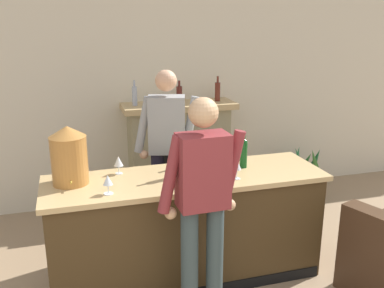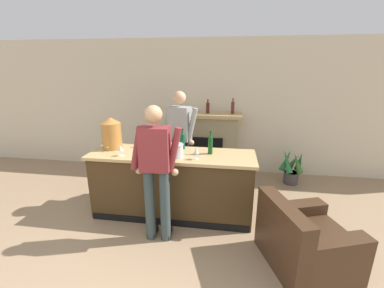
{
  "view_description": "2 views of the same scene",
  "coord_description": "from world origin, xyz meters",
  "px_view_note": "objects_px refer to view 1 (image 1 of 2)",
  "views": [
    {
      "loc": [
        -0.72,
        -1.03,
        2.28
      ],
      "look_at": [
        0.37,
        2.66,
        1.16
      ],
      "focal_mm": 40.0,
      "sensor_mm": 36.0,
      "label": 1
    },
    {
      "loc": [
        1.03,
        -1.15,
        2.21
      ],
      "look_at": [
        0.44,
        2.79,
        0.99
      ],
      "focal_mm": 24.0,
      "sensor_mm": 36.0,
      "label": 2
    }
  ],
  "objects_px": {
    "wine_bottle_riesling_slim": "(244,152)",
    "wine_glass_front_right": "(108,181)",
    "fireplace_stone": "(179,153)",
    "copper_dispenser": "(69,155)",
    "person_customer": "(202,205)",
    "wine_bottle_merlot_tall": "(191,151)",
    "wine_glass_by_dispenser": "(118,162)",
    "wine_bottle_burgundy_dark": "(176,160)",
    "potted_plant_corner": "(306,172)",
    "person_bartender": "(167,151)",
    "ice_bucket_steel": "(200,170)",
    "wine_glass_front_left": "(237,165)"
  },
  "relations": [
    {
      "from": "person_bartender",
      "to": "copper_dispenser",
      "type": "height_order",
      "value": "person_bartender"
    },
    {
      "from": "potted_plant_corner",
      "to": "person_customer",
      "type": "height_order",
      "value": "person_customer"
    },
    {
      "from": "fireplace_stone",
      "to": "wine_bottle_burgundy_dark",
      "type": "xyz_separation_m",
      "value": [
        -0.45,
        -1.65,
        0.47
      ]
    },
    {
      "from": "potted_plant_corner",
      "to": "ice_bucket_steel",
      "type": "bearing_deg",
      "value": -142.12
    },
    {
      "from": "wine_bottle_riesling_slim",
      "to": "wine_glass_front_right",
      "type": "bearing_deg",
      "value": -167.24
    },
    {
      "from": "person_customer",
      "to": "copper_dispenser",
      "type": "bearing_deg",
      "value": 141.16
    },
    {
      "from": "wine_bottle_riesling_slim",
      "to": "wine_glass_by_dispenser",
      "type": "distance_m",
      "value": 1.12
    },
    {
      "from": "wine_bottle_burgundy_dark",
      "to": "wine_glass_front_right",
      "type": "relative_size",
      "value": 2.24
    },
    {
      "from": "person_customer",
      "to": "wine_bottle_merlot_tall",
      "type": "height_order",
      "value": "person_customer"
    },
    {
      "from": "copper_dispenser",
      "to": "wine_glass_front_left",
      "type": "relative_size",
      "value": 2.81
    },
    {
      "from": "fireplace_stone",
      "to": "ice_bucket_steel",
      "type": "xyz_separation_m",
      "value": [
        -0.28,
        -1.78,
        0.42
      ]
    },
    {
      "from": "person_customer",
      "to": "person_bartender",
      "type": "xyz_separation_m",
      "value": [
        0.04,
        1.3,
        0.03
      ]
    },
    {
      "from": "ice_bucket_steel",
      "to": "copper_dispenser",
      "type": "bearing_deg",
      "value": 167.15
    },
    {
      "from": "ice_bucket_steel",
      "to": "wine_bottle_merlot_tall",
      "type": "height_order",
      "value": "wine_bottle_merlot_tall"
    },
    {
      "from": "person_customer",
      "to": "wine_glass_by_dispenser",
      "type": "distance_m",
      "value": 0.98
    },
    {
      "from": "potted_plant_corner",
      "to": "wine_glass_by_dispenser",
      "type": "distance_m",
      "value": 2.95
    },
    {
      "from": "wine_bottle_merlot_tall",
      "to": "wine_glass_by_dispenser",
      "type": "height_order",
      "value": "wine_bottle_merlot_tall"
    },
    {
      "from": "person_bartender",
      "to": "wine_bottle_riesling_slim",
      "type": "distance_m",
      "value": 0.84
    },
    {
      "from": "wine_bottle_riesling_slim",
      "to": "wine_glass_front_right",
      "type": "xyz_separation_m",
      "value": [
        -1.24,
        -0.28,
        -0.04
      ]
    },
    {
      "from": "fireplace_stone",
      "to": "wine_glass_by_dispenser",
      "type": "height_order",
      "value": "fireplace_stone"
    },
    {
      "from": "wine_bottle_riesling_slim",
      "to": "wine_bottle_burgundy_dark",
      "type": "height_order",
      "value": "wine_bottle_burgundy_dark"
    },
    {
      "from": "wine_glass_by_dispenser",
      "to": "person_bartender",
      "type": "bearing_deg",
      "value": 40.49
    },
    {
      "from": "wine_glass_by_dispenser",
      "to": "wine_glass_front_left",
      "type": "xyz_separation_m",
      "value": [
        0.94,
        -0.41,
        0.01
      ]
    },
    {
      "from": "person_customer",
      "to": "potted_plant_corner",
      "type": "bearing_deg",
      "value": 43.82
    },
    {
      "from": "wine_glass_front_left",
      "to": "wine_glass_front_right",
      "type": "bearing_deg",
      "value": -178.94
    },
    {
      "from": "wine_bottle_burgundy_dark",
      "to": "potted_plant_corner",
      "type": "bearing_deg",
      "value": 33.18
    },
    {
      "from": "person_customer",
      "to": "wine_bottle_merlot_tall",
      "type": "distance_m",
      "value": 0.89
    },
    {
      "from": "potted_plant_corner",
      "to": "copper_dispenser",
      "type": "relative_size",
      "value": 1.46
    },
    {
      "from": "ice_bucket_steel",
      "to": "person_bartender",
      "type": "bearing_deg",
      "value": 96.49
    },
    {
      "from": "wine_glass_by_dispenser",
      "to": "ice_bucket_steel",
      "type": "bearing_deg",
      "value": -29.22
    },
    {
      "from": "fireplace_stone",
      "to": "person_customer",
      "type": "distance_m",
      "value": 2.33
    },
    {
      "from": "wine_glass_by_dispenser",
      "to": "wine_bottle_burgundy_dark",
      "type": "bearing_deg",
      "value": -25.79
    },
    {
      "from": "potted_plant_corner",
      "to": "wine_glass_front_right",
      "type": "height_order",
      "value": "wine_glass_front_right"
    },
    {
      "from": "wine_bottle_riesling_slim",
      "to": "wine_bottle_merlot_tall",
      "type": "distance_m",
      "value": 0.47
    },
    {
      "from": "wine_glass_front_right",
      "to": "ice_bucket_steel",
      "type": "bearing_deg",
      "value": 5.52
    },
    {
      "from": "wine_bottle_riesling_slim",
      "to": "person_bartender",
      "type": "bearing_deg",
      "value": 133.04
    },
    {
      "from": "fireplace_stone",
      "to": "copper_dispenser",
      "type": "xyz_separation_m",
      "value": [
        -1.32,
        -1.55,
        0.57
      ]
    },
    {
      "from": "copper_dispenser",
      "to": "wine_glass_front_right",
      "type": "xyz_separation_m",
      "value": [
        0.27,
        -0.31,
        -0.14
      ]
    },
    {
      "from": "wine_bottle_burgundy_dark",
      "to": "wine_glass_by_dispenser",
      "type": "bearing_deg",
      "value": 154.21
    },
    {
      "from": "wine_bottle_riesling_slim",
      "to": "wine_bottle_burgundy_dark",
      "type": "bearing_deg",
      "value": -173.29
    },
    {
      "from": "wine_bottle_burgundy_dark",
      "to": "wine_glass_front_left",
      "type": "bearing_deg",
      "value": -21.23
    },
    {
      "from": "copper_dispenser",
      "to": "ice_bucket_steel",
      "type": "bearing_deg",
      "value": -12.85
    },
    {
      "from": "person_customer",
      "to": "wine_bottle_riesling_slim",
      "type": "height_order",
      "value": "person_customer"
    },
    {
      "from": "wine_bottle_riesling_slim",
      "to": "ice_bucket_steel",
      "type": "bearing_deg",
      "value": -156.43
    },
    {
      "from": "wine_glass_front_right",
      "to": "wine_bottle_riesling_slim",
      "type": "bearing_deg",
      "value": 12.76
    },
    {
      "from": "wine_bottle_merlot_tall",
      "to": "wine_glass_front_left",
      "type": "distance_m",
      "value": 0.51
    },
    {
      "from": "wine_bottle_merlot_tall",
      "to": "wine_glass_by_dispenser",
      "type": "distance_m",
      "value": 0.67
    },
    {
      "from": "copper_dispenser",
      "to": "ice_bucket_steel",
      "type": "distance_m",
      "value": 1.07
    },
    {
      "from": "potted_plant_corner",
      "to": "wine_glass_front_left",
      "type": "bearing_deg",
      "value": -136.34
    },
    {
      "from": "wine_bottle_merlot_tall",
      "to": "wine_glass_front_right",
      "type": "relative_size",
      "value": 2.05
    }
  ]
}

